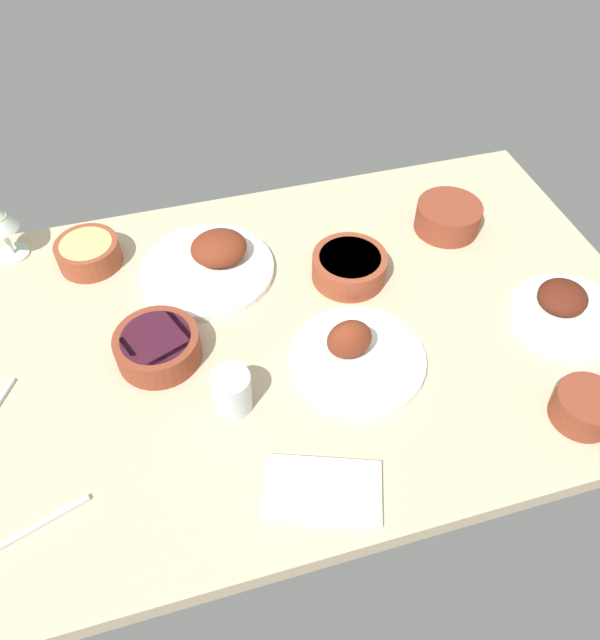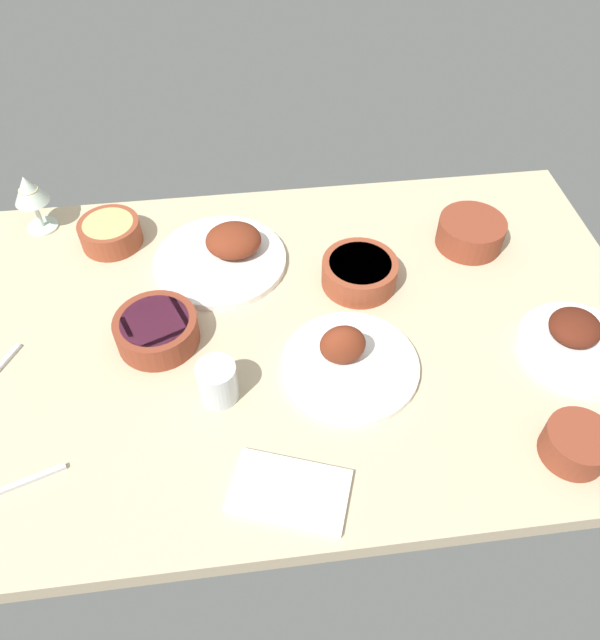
{
  "view_description": "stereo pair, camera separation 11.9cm",
  "coord_description": "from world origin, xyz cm",
  "px_view_note": "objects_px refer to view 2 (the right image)",
  "views": [
    {
      "loc": [
        21.35,
        75.45,
        95.08
      ],
      "look_at": [
        0.0,
        0.0,
        6.0
      ],
      "focal_mm": 33.91,
      "sensor_mm": 36.0,
      "label": 1
    },
    {
      "loc": [
        9.73,
        77.8,
        95.08
      ],
      "look_at": [
        0.0,
        0.0,
        6.0
      ],
      "focal_mm": 33.91,
      "sensor_mm": 36.0,
      "label": 2
    }
  ],
  "objects_px": {
    "bowl_cream": "(471,232)",
    "wine_glass": "(29,192)",
    "folded_napkin": "(289,491)",
    "bowl_onions": "(157,331)",
    "bowl_potatoes": "(577,443)",
    "plate_near_viewer": "(577,341)",
    "plate_far_side": "(348,360)",
    "bowl_pasta": "(110,232)",
    "water_tumbler": "(218,382)",
    "bowl_soup": "(359,272)",
    "fork_loose": "(9,488)",
    "plate_center_main": "(225,253)"
  },
  "relations": [
    {
      "from": "bowl_cream",
      "to": "wine_glass",
      "type": "distance_m",
      "value": 0.98
    },
    {
      "from": "bowl_potatoes",
      "to": "bowl_cream",
      "type": "bearing_deg",
      "value": -88.92
    },
    {
      "from": "bowl_pasta",
      "to": "folded_napkin",
      "type": "xyz_separation_m",
      "value": [
        -0.33,
        0.65,
        -0.02
      ]
    },
    {
      "from": "plate_far_side",
      "to": "wine_glass",
      "type": "relative_size",
      "value": 1.84
    },
    {
      "from": "bowl_pasta",
      "to": "bowl_soup",
      "type": "distance_m",
      "value": 0.56
    },
    {
      "from": "water_tumbler",
      "to": "fork_loose",
      "type": "relative_size",
      "value": 0.45
    },
    {
      "from": "plate_near_viewer",
      "to": "water_tumbler",
      "type": "bearing_deg",
      "value": 2.22
    },
    {
      "from": "plate_near_viewer",
      "to": "plate_far_side",
      "type": "bearing_deg",
      "value": -1.0
    },
    {
      "from": "folded_napkin",
      "to": "bowl_onions",
      "type": "bearing_deg",
      "value": -57.73
    },
    {
      "from": "bowl_cream",
      "to": "bowl_potatoes",
      "type": "distance_m",
      "value": 0.53
    },
    {
      "from": "bowl_onions",
      "to": "folded_napkin",
      "type": "xyz_separation_m",
      "value": [
        -0.22,
        0.34,
        -0.03
      ]
    },
    {
      "from": "bowl_cream",
      "to": "plate_near_viewer",
      "type": "bearing_deg",
      "value": 109.36
    },
    {
      "from": "bowl_soup",
      "to": "wine_glass",
      "type": "xyz_separation_m",
      "value": [
        0.69,
        -0.27,
        0.07
      ]
    },
    {
      "from": "plate_far_side",
      "to": "folded_napkin",
      "type": "relative_size",
      "value": 1.37
    },
    {
      "from": "fork_loose",
      "to": "wine_glass",
      "type": "bearing_deg",
      "value": -104.56
    },
    {
      "from": "bowl_onions",
      "to": "wine_glass",
      "type": "bearing_deg",
      "value": -53.97
    },
    {
      "from": "plate_center_main",
      "to": "bowl_soup",
      "type": "bearing_deg",
      "value": 159.47
    },
    {
      "from": "fork_loose",
      "to": "plate_far_side",
      "type": "bearing_deg",
      "value": 178.07
    },
    {
      "from": "plate_near_viewer",
      "to": "fork_loose",
      "type": "height_order",
      "value": "plate_near_viewer"
    },
    {
      "from": "bowl_pasta",
      "to": "folded_napkin",
      "type": "bearing_deg",
      "value": 116.81
    },
    {
      "from": "plate_center_main",
      "to": "folded_napkin",
      "type": "bearing_deg",
      "value": 97.86
    },
    {
      "from": "bowl_potatoes",
      "to": "bowl_onions",
      "type": "bearing_deg",
      "value": -25.47
    },
    {
      "from": "wine_glass",
      "to": "bowl_onions",
      "type": "bearing_deg",
      "value": 126.03
    },
    {
      "from": "plate_near_viewer",
      "to": "fork_loose",
      "type": "xyz_separation_m",
      "value": [
        1.03,
        0.17,
        -0.02
      ]
    },
    {
      "from": "bowl_soup",
      "to": "bowl_potatoes",
      "type": "height_order",
      "value": "same"
    },
    {
      "from": "bowl_potatoes",
      "to": "wine_glass",
      "type": "distance_m",
      "value": 1.21
    },
    {
      "from": "bowl_onions",
      "to": "fork_loose",
      "type": "distance_m",
      "value": 0.36
    },
    {
      "from": "folded_napkin",
      "to": "fork_loose",
      "type": "xyz_separation_m",
      "value": [
        0.45,
        -0.06,
        -0.0
      ]
    },
    {
      "from": "bowl_potatoes",
      "to": "water_tumbler",
      "type": "relative_size",
      "value": 1.37
    },
    {
      "from": "bowl_pasta",
      "to": "folded_napkin",
      "type": "height_order",
      "value": "bowl_pasta"
    },
    {
      "from": "plate_near_viewer",
      "to": "folded_napkin",
      "type": "distance_m",
      "value": 0.62
    },
    {
      "from": "plate_center_main",
      "to": "plate_near_viewer",
      "type": "xyz_separation_m",
      "value": [
        -0.66,
        0.33,
        -0.0
      ]
    },
    {
      "from": "fork_loose",
      "to": "bowl_pasta",
      "type": "bearing_deg",
      "value": -120.03
    },
    {
      "from": "bowl_pasta",
      "to": "plate_near_viewer",
      "type": "bearing_deg",
      "value": 155.13
    },
    {
      "from": "bowl_pasta",
      "to": "bowl_potatoes",
      "type": "relative_size",
      "value": 1.22
    },
    {
      "from": "water_tumbler",
      "to": "plate_near_viewer",
      "type": "bearing_deg",
      "value": -177.78
    },
    {
      "from": "plate_near_viewer",
      "to": "bowl_cream",
      "type": "relative_size",
      "value": 1.56
    },
    {
      "from": "plate_far_side",
      "to": "folded_napkin",
      "type": "bearing_deg",
      "value": 60.12
    },
    {
      "from": "bowl_potatoes",
      "to": "fork_loose",
      "type": "bearing_deg",
      "value": -3.09
    },
    {
      "from": "folded_napkin",
      "to": "bowl_pasta",
      "type": "bearing_deg",
      "value": -63.19
    },
    {
      "from": "water_tumbler",
      "to": "plate_center_main",
      "type": "bearing_deg",
      "value": -94.36
    },
    {
      "from": "bowl_soup",
      "to": "fork_loose",
      "type": "relative_size",
      "value": 0.87
    },
    {
      "from": "bowl_onions",
      "to": "bowl_pasta",
      "type": "relative_size",
      "value": 1.18
    },
    {
      "from": "bowl_onions",
      "to": "bowl_cream",
      "type": "relative_size",
      "value": 1.08
    },
    {
      "from": "bowl_soup",
      "to": "wine_glass",
      "type": "height_order",
      "value": "wine_glass"
    },
    {
      "from": "wine_glass",
      "to": "water_tumbler",
      "type": "xyz_separation_m",
      "value": [
        -0.39,
        0.52,
        -0.06
      ]
    },
    {
      "from": "plate_far_side",
      "to": "bowl_cream",
      "type": "height_order",
      "value": "plate_far_side"
    },
    {
      "from": "bowl_onions",
      "to": "folded_napkin",
      "type": "relative_size",
      "value": 0.85
    },
    {
      "from": "plate_center_main",
      "to": "bowl_onions",
      "type": "distance_m",
      "value": 0.26
    },
    {
      "from": "bowl_soup",
      "to": "folded_napkin",
      "type": "xyz_separation_m",
      "value": [
        0.2,
        0.45,
        -0.03
      ]
    }
  ]
}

